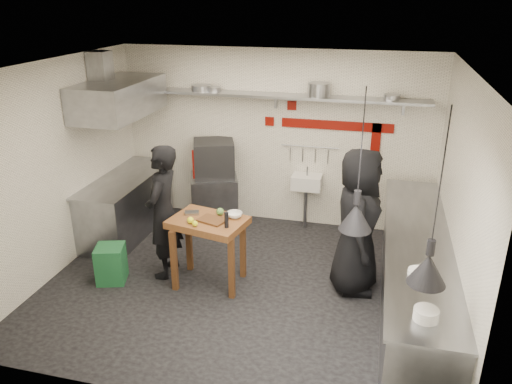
% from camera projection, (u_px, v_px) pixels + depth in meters
% --- Properties ---
extents(floor, '(5.00, 5.00, 0.00)m').
position_uv_depth(floor, '(241.00, 284.00, 6.57)').
color(floor, black).
rests_on(floor, ground).
extents(ceiling, '(5.00, 5.00, 0.00)m').
position_uv_depth(ceiling, '(238.00, 67.00, 5.52)').
color(ceiling, beige).
rests_on(ceiling, floor).
extents(wall_back, '(5.00, 0.04, 2.80)m').
position_uv_depth(wall_back, '(276.00, 139.00, 7.94)').
color(wall_back, white).
rests_on(wall_back, floor).
extents(wall_front, '(5.00, 0.04, 2.80)m').
position_uv_depth(wall_front, '(170.00, 272.00, 4.16)').
color(wall_front, white).
rests_on(wall_front, floor).
extents(wall_left, '(0.04, 4.20, 2.80)m').
position_uv_depth(wall_left, '(59.00, 168.00, 6.62)').
color(wall_left, white).
rests_on(wall_left, floor).
extents(wall_right, '(0.04, 4.20, 2.80)m').
position_uv_depth(wall_right, '(458.00, 204.00, 5.48)').
color(wall_right, white).
rests_on(wall_right, floor).
extents(red_band_horiz, '(1.70, 0.02, 0.14)m').
position_uv_depth(red_band_horiz, '(337.00, 125.00, 7.60)').
color(red_band_horiz, '#6E0B05').
rests_on(red_band_horiz, wall_back).
extents(red_band_vert, '(0.14, 0.02, 1.10)m').
position_uv_depth(red_band_vert, '(374.00, 158.00, 7.64)').
color(red_band_vert, '#6E0B05').
rests_on(red_band_vert, wall_back).
extents(red_tile_a, '(0.14, 0.02, 0.14)m').
position_uv_depth(red_tile_a, '(292.00, 105.00, 7.66)').
color(red_tile_a, '#6E0B05').
rests_on(red_tile_a, wall_back).
extents(red_tile_b, '(0.14, 0.02, 0.14)m').
position_uv_depth(red_tile_b, '(270.00, 121.00, 7.84)').
color(red_tile_b, '#6E0B05').
rests_on(red_tile_b, wall_back).
extents(back_shelf, '(4.60, 0.34, 0.04)m').
position_uv_depth(back_shelf, '(274.00, 96.00, 7.51)').
color(back_shelf, gray).
rests_on(back_shelf, wall_back).
extents(shelf_bracket_left, '(0.04, 0.06, 0.24)m').
position_uv_depth(shelf_bracket_left, '(162.00, 95.00, 8.11)').
color(shelf_bracket_left, gray).
rests_on(shelf_bracket_left, wall_back).
extents(shelf_bracket_mid, '(0.04, 0.06, 0.24)m').
position_uv_depth(shelf_bracket_mid, '(276.00, 100.00, 7.68)').
color(shelf_bracket_mid, gray).
rests_on(shelf_bracket_mid, wall_back).
extents(shelf_bracket_right, '(0.04, 0.06, 0.24)m').
position_uv_depth(shelf_bracket_right, '(404.00, 107.00, 7.25)').
color(shelf_bracket_right, gray).
rests_on(shelf_bracket_right, wall_back).
extents(pan_far_left, '(0.34, 0.34, 0.09)m').
position_uv_depth(pan_far_left, '(201.00, 88.00, 7.74)').
color(pan_far_left, gray).
rests_on(pan_far_left, back_shelf).
extents(pan_mid_left, '(0.26, 0.26, 0.07)m').
position_uv_depth(pan_mid_left, '(214.00, 89.00, 7.70)').
color(pan_mid_left, gray).
rests_on(pan_mid_left, back_shelf).
extents(stock_pot, '(0.35, 0.35, 0.20)m').
position_uv_depth(stock_pot, '(319.00, 90.00, 7.31)').
color(stock_pot, gray).
rests_on(stock_pot, back_shelf).
extents(pan_right, '(0.24, 0.24, 0.08)m').
position_uv_depth(pan_right, '(392.00, 97.00, 7.09)').
color(pan_right, gray).
rests_on(pan_right, back_shelf).
extents(oven_stand, '(0.92, 0.88, 0.80)m').
position_uv_depth(oven_stand, '(215.00, 199.00, 8.21)').
color(oven_stand, gray).
rests_on(oven_stand, floor).
extents(combi_oven, '(0.79, 0.77, 0.58)m').
position_uv_depth(combi_oven, '(214.00, 159.00, 7.99)').
color(combi_oven, black).
rests_on(combi_oven, oven_stand).
extents(oven_door, '(0.45, 0.19, 0.46)m').
position_uv_depth(oven_door, '(208.00, 164.00, 7.73)').
color(oven_door, '#6E0B05').
rests_on(oven_door, combi_oven).
extents(oven_glass, '(0.33, 0.14, 0.34)m').
position_uv_depth(oven_glass, '(207.00, 164.00, 7.71)').
color(oven_glass, black).
rests_on(oven_glass, oven_door).
extents(hand_sink, '(0.46, 0.34, 0.22)m').
position_uv_depth(hand_sink, '(307.00, 182.00, 7.88)').
color(hand_sink, silver).
rests_on(hand_sink, wall_back).
extents(sink_tap, '(0.03, 0.03, 0.14)m').
position_uv_depth(sink_tap, '(307.00, 171.00, 7.81)').
color(sink_tap, gray).
rests_on(sink_tap, hand_sink).
extents(sink_drain, '(0.06, 0.06, 0.66)m').
position_uv_depth(sink_drain, '(305.00, 208.00, 8.01)').
color(sink_drain, gray).
rests_on(sink_drain, floor).
extents(utensil_rail, '(0.90, 0.02, 0.02)m').
position_uv_depth(utensil_rail, '(309.00, 147.00, 7.80)').
color(utensil_rail, gray).
rests_on(utensil_rail, wall_back).
extents(counter_right, '(0.70, 3.80, 0.90)m').
position_uv_depth(counter_right, '(415.00, 275.00, 5.91)').
color(counter_right, gray).
rests_on(counter_right, floor).
extents(counter_right_top, '(0.76, 3.90, 0.03)m').
position_uv_depth(counter_right_top, '(419.00, 240.00, 5.74)').
color(counter_right_top, gray).
rests_on(counter_right_top, counter_right).
extents(plate_stack, '(0.22, 0.22, 0.11)m').
position_uv_depth(plate_stack, '(426.00, 314.00, 4.30)').
color(plate_stack, silver).
rests_on(plate_stack, counter_right_top).
extents(small_bowl_right, '(0.24, 0.24, 0.05)m').
position_uv_depth(small_bowl_right, '(419.00, 272.00, 5.00)').
color(small_bowl_right, silver).
rests_on(small_bowl_right, counter_right_top).
extents(counter_left, '(0.70, 1.90, 0.90)m').
position_uv_depth(counter_left, '(127.00, 206.00, 7.83)').
color(counter_left, gray).
rests_on(counter_left, floor).
extents(counter_left_top, '(0.76, 2.00, 0.03)m').
position_uv_depth(counter_left_top, '(124.00, 178.00, 7.66)').
color(counter_left_top, gray).
rests_on(counter_left_top, counter_left).
extents(extractor_hood, '(0.78, 1.60, 0.50)m').
position_uv_depth(extractor_hood, '(119.00, 98.00, 7.19)').
color(extractor_hood, gray).
rests_on(extractor_hood, ceiling).
extents(hood_duct, '(0.28, 0.28, 0.50)m').
position_uv_depth(hood_duct, '(100.00, 69.00, 7.10)').
color(hood_duct, gray).
rests_on(hood_duct, ceiling).
extents(green_bin, '(0.45, 0.45, 0.50)m').
position_uv_depth(green_bin, '(111.00, 264.00, 6.55)').
color(green_bin, '#1C5D31').
rests_on(green_bin, floor).
extents(prep_table, '(1.03, 0.81, 0.92)m').
position_uv_depth(prep_table, '(209.00, 252.00, 6.43)').
color(prep_table, brown).
rests_on(prep_table, floor).
extents(cutting_board, '(0.39, 0.32, 0.02)m').
position_uv_depth(cutting_board, '(212.00, 220.00, 6.20)').
color(cutting_board, '#533019').
rests_on(cutting_board, prep_table).
extents(pepper_mill, '(0.06, 0.06, 0.20)m').
position_uv_depth(pepper_mill, '(226.00, 220.00, 6.00)').
color(pepper_mill, black).
rests_on(pepper_mill, prep_table).
extents(lemon_a, '(0.11, 0.11, 0.08)m').
position_uv_depth(lemon_a, '(190.00, 220.00, 6.14)').
color(lemon_a, '#D2DD18').
rests_on(lemon_a, prep_table).
extents(lemon_b, '(0.08, 0.08, 0.07)m').
position_uv_depth(lemon_b, '(195.00, 224.00, 6.05)').
color(lemon_b, '#D2DD18').
rests_on(lemon_b, prep_table).
extents(veg_ball, '(0.10, 0.10, 0.10)m').
position_uv_depth(veg_ball, '(220.00, 212.00, 6.35)').
color(veg_ball, '#527F36').
rests_on(veg_ball, prep_table).
extents(steel_tray, '(0.21, 0.17, 0.03)m').
position_uv_depth(steel_tray, '(192.00, 213.00, 6.40)').
color(steel_tray, gray).
rests_on(steel_tray, prep_table).
extents(bowl, '(0.23, 0.23, 0.06)m').
position_uv_depth(bowl, '(234.00, 215.00, 6.30)').
color(bowl, silver).
rests_on(bowl, prep_table).
extents(heat_lamp_near, '(0.36, 0.36, 1.41)m').
position_uv_depth(heat_lamp_near, '(360.00, 162.00, 4.66)').
color(heat_lamp_near, black).
rests_on(heat_lamp_near, ceiling).
extents(heat_lamp_far, '(0.41, 0.41, 1.53)m').
position_uv_depth(heat_lamp_far, '(438.00, 200.00, 3.96)').
color(heat_lamp_far, black).
rests_on(heat_lamp_far, ceiling).
extents(chef_left, '(0.45, 0.67, 1.81)m').
position_uv_depth(chef_left, '(163.00, 212.00, 6.50)').
color(chef_left, black).
rests_on(chef_left, floor).
extents(chef_right, '(0.66, 0.96, 1.88)m').
position_uv_depth(chef_right, '(358.00, 222.00, 6.14)').
color(chef_right, black).
rests_on(chef_right, floor).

